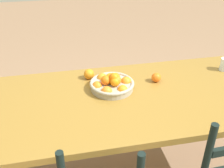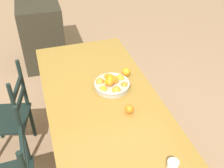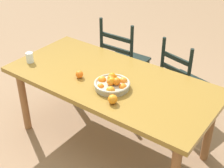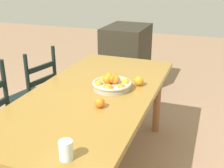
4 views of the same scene
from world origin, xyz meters
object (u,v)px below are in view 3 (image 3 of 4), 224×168
dining_table (111,87)px  orange_loose_1 (113,99)px  chair_near_window (123,61)px  chair_by_cabinet (181,83)px  fruit_bowl (112,84)px  orange_loose_0 (79,74)px  drinking_glass (30,57)px

dining_table → orange_loose_1: bearing=-51.1°
orange_loose_1 → chair_near_window: bearing=120.6°
dining_table → chair_by_cabinet: (0.35, 0.80, -0.24)m
chair_by_cabinet → fruit_bowl: size_ratio=3.03×
chair_by_cabinet → orange_loose_1: (-0.10, -1.10, 0.36)m
chair_near_window → orange_loose_1: chair_near_window is taller
chair_near_window → orange_loose_1: size_ratio=13.00×
chair_by_cabinet → orange_loose_0: size_ratio=13.51×
chair_near_window → fruit_bowl: (0.52, -0.92, 0.34)m
chair_near_window → chair_by_cabinet: size_ratio=1.06×
chair_near_window → dining_table: bearing=115.4°
dining_table → orange_loose_1: size_ratio=25.19×
drinking_glass → orange_loose_0: bearing=6.0°
fruit_bowl → orange_loose_1: 0.23m
orange_loose_0 → drinking_glass: drinking_glass is taller
orange_loose_0 → drinking_glass: bearing=-174.0°
chair_near_window → chair_by_cabinet: chair_near_window is taller
chair_by_cabinet → orange_loose_1: chair_by_cabinet is taller
chair_near_window → orange_loose_0: 1.03m
chair_near_window → drinking_glass: bearing=66.2°
dining_table → fruit_bowl: size_ratio=6.22×
dining_table → fruit_bowl: fruit_bowl is taller
dining_table → orange_loose_1: (0.24, -0.30, 0.12)m
chair_by_cabinet → fruit_bowl: (-0.24, -0.91, 0.37)m
fruit_bowl → orange_loose_1: (0.14, -0.18, -0.01)m
chair_near_window → drinking_glass: 1.16m
chair_by_cabinet → orange_loose_1: bearing=97.6°
dining_table → fruit_bowl: (0.10, -0.12, 0.13)m
chair_near_window → orange_loose_0: (0.17, -0.96, 0.33)m
chair_near_window → orange_loose_1: (0.65, -1.11, 0.34)m
orange_loose_0 → drinking_glass: 0.59m
chair_by_cabinet → fruit_bowl: chair_by_cabinet is taller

